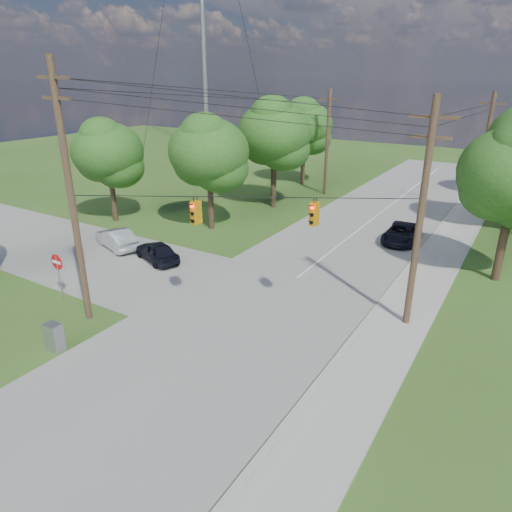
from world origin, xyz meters
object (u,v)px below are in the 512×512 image
Objects in this scene: pole_ne at (421,215)px; do_not_enter_sign at (58,267)px; pole_sw at (71,195)px; pole_north_w at (327,142)px; car_cross_silver at (117,238)px; pole_north_e at (484,154)px; car_main_north at (402,233)px; control_cabinet at (54,337)px; car_cross_dark at (157,251)px.

do_not_enter_sign is at bearing -156.78° from pole_ne.
pole_sw reaches higher than pole_north_w.
car_cross_silver is at bearing 116.07° from do_not_enter_sign.
pole_north_e is 29.92m from car_cross_silver.
pole_north_w is 2.17× the size of car_main_north.
car_main_north is 3.57× the size of control_cabinet.
car_cross_dark is 10.48m from control_cabinet.
do_not_enter_sign is (-3.92, 3.27, 1.23)m from control_cabinet.
car_cross_dark is at bearing -138.17° from car_main_north.
pole_north_e is 7.74× the size of control_cabinet.
pole_north_w is at bearing -175.82° from car_cross_silver.
pole_north_w is 23.20m from car_cross_silver.
pole_ne is 16.44m from car_cross_dark.
pole_north_w reaches higher than car_main_north.
control_cabinet is at bearing -114.64° from car_main_north.
pole_north_e is (13.50, 29.60, -1.10)m from pole_sw.
pole_north_e is 1.00× the size of pole_north_w.
pole_sw is 6.29m from control_cabinet.
car_main_north is at bearing 144.50° from car_cross_silver.
pole_north_e is at bearing 60.38° from do_not_enter_sign.
pole_north_w is 22.85m from car_cross_dark.
pole_north_e is 11.80m from car_main_north.
pole_ne is 8.13× the size of control_cabinet.
car_cross_dark is at bearing 107.08° from pole_sw.
pole_north_w is 29.29m from do_not_enter_sign.
control_cabinet is at bearing 39.33° from car_cross_dark.
car_cross_silver is 20.09m from car_main_north.
control_cabinet is (3.33, -9.93, -0.05)m from car_cross_dark.
car_cross_dark is 4.07m from car_cross_silver.
pole_sw reaches higher than pole_north_e.
car_cross_dark is 0.92× the size of car_cross_silver.
pole_ne reaches higher than control_cabinet.
pole_sw reaches higher than do_not_enter_sign.
car_main_north is (16.38, 11.62, -0.05)m from car_cross_silver.
car_cross_silver is at bearing 123.02° from control_cabinet.
car_cross_silver is (-6.28, 7.59, -5.50)m from pole_sw.
do_not_enter_sign is (-16.32, -29.00, -3.26)m from pole_north_e.
car_cross_dark is at bearing 104.46° from car_cross_silver.
car_main_north is at bearing 62.27° from pole_sw.
control_cabinet is at bearing -87.34° from pole_north_w.
pole_sw is 1.14× the size of pole_ne.
pole_ne is 18.12m from do_not_enter_sign.
pole_sw is at bearing 58.75° from car_cross_silver.
car_cross_dark is (-15.73, -0.34, -4.77)m from pole_ne.
pole_ne is at bearing 29.38° from pole_sw.
car_cross_silver is 3.25× the size of control_cabinet.
pole_ne is at bearing -90.00° from pole_north_e.
do_not_enter_sign is at bearing 137.48° from control_cabinet.
pole_north_w is at bearing 180.00° from pole_north_e.
car_main_north is (10.10, 19.21, -5.56)m from pole_sw.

